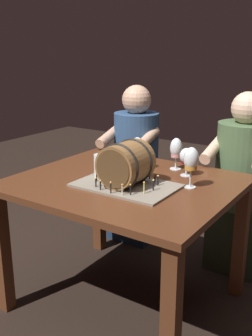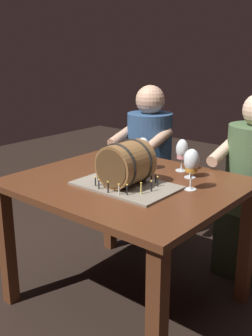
{
  "view_description": "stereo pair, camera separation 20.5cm",
  "coord_description": "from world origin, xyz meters",
  "px_view_note": "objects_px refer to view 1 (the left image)",
  "views": [
    {
      "loc": [
        1.15,
        -1.71,
        1.44
      ],
      "look_at": [
        0.06,
        -0.08,
        0.85
      ],
      "focal_mm": 42.77,
      "sensor_mm": 36.0,
      "label": 1
    },
    {
      "loc": [
        1.31,
        -1.59,
        1.44
      ],
      "look_at": [
        0.06,
        -0.08,
        0.85
      ],
      "focal_mm": 42.77,
      "sensor_mm": 36.0,
      "label": 2
    }
  ],
  "objects_px": {
    "wine_glass_rose": "(176,149)",
    "wine_glass_red": "(187,157)",
    "wine_glass_amber": "(191,160)",
    "barrel_cake": "(126,167)",
    "person_seated_left": "(136,170)",
    "person_seated_right": "(241,189)",
    "wine_glass_empty": "(138,147)",
    "beer_pint": "(101,168)",
    "dining_table": "(125,200)"
  },
  "relations": [
    {
      "from": "wine_glass_amber",
      "to": "wine_glass_rose",
      "type": "bearing_deg",
      "value": 130.04
    },
    {
      "from": "wine_glass_amber",
      "to": "beer_pint",
      "type": "bearing_deg",
      "value": -163.1
    },
    {
      "from": "wine_glass_red",
      "to": "wine_glass_amber",
      "type": "xyz_separation_m",
      "value": [
        0.1,
        -0.17,
        0.04
      ]
    },
    {
      "from": "wine_glass_amber",
      "to": "dining_table",
      "type": "bearing_deg",
      "value": -164.36
    },
    {
      "from": "wine_glass_empty",
      "to": "dining_table",
      "type": "bearing_deg",
      "value": -75.65
    },
    {
      "from": "wine_glass_red",
      "to": "person_seated_right",
      "type": "relative_size",
      "value": 0.13
    },
    {
      "from": "dining_table",
      "to": "wine_glass_red",
      "type": "height_order",
      "value": "wine_glass_red"
    },
    {
      "from": "wine_glass_red",
      "to": "person_seated_right",
      "type": "height_order",
      "value": "person_seated_right"
    },
    {
      "from": "dining_table",
      "to": "wine_glass_red",
      "type": "distance_m",
      "value": 0.42
    },
    {
      "from": "person_seated_right",
      "to": "barrel_cake",
      "type": "bearing_deg",
      "value": -112.82
    },
    {
      "from": "wine_glass_red",
      "to": "wine_glass_amber",
      "type": "bearing_deg",
      "value": -58.59
    },
    {
      "from": "beer_pint",
      "to": "person_seated_left",
      "type": "bearing_deg",
      "value": 109.24
    },
    {
      "from": "barrel_cake",
      "to": "wine_glass_amber",
      "type": "distance_m",
      "value": 0.33
    },
    {
      "from": "wine_glass_empty",
      "to": "person_seated_left",
      "type": "height_order",
      "value": "person_seated_left"
    },
    {
      "from": "wine_glass_amber",
      "to": "barrel_cake",
      "type": "bearing_deg",
      "value": -148.9
    },
    {
      "from": "beer_pint",
      "to": "person_seated_left",
      "type": "xyz_separation_m",
      "value": [
        -0.28,
        0.8,
        -0.26
      ]
    },
    {
      "from": "wine_glass_amber",
      "to": "person_seated_left",
      "type": "relative_size",
      "value": 0.18
    },
    {
      "from": "wine_glass_red",
      "to": "person_seated_right",
      "type": "distance_m",
      "value": 0.6
    },
    {
      "from": "wine_glass_rose",
      "to": "wine_glass_red",
      "type": "relative_size",
      "value": 1.18
    },
    {
      "from": "dining_table",
      "to": "person_seated_right",
      "type": "distance_m",
      "value": 0.86
    },
    {
      "from": "dining_table",
      "to": "wine_glass_empty",
      "type": "relative_size",
      "value": 5.98
    },
    {
      "from": "wine_glass_rose",
      "to": "wine_glass_empty",
      "type": "bearing_deg",
      "value": -143.82
    },
    {
      "from": "beer_pint",
      "to": "person_seated_right",
      "type": "height_order",
      "value": "person_seated_right"
    },
    {
      "from": "barrel_cake",
      "to": "wine_glass_red",
      "type": "relative_size",
      "value": 3.24
    },
    {
      "from": "barrel_cake",
      "to": "wine_glass_red",
      "type": "bearing_deg",
      "value": 62.45
    },
    {
      "from": "barrel_cake",
      "to": "person_seated_right",
      "type": "relative_size",
      "value": 0.44
    },
    {
      "from": "person_seated_right",
      "to": "wine_glass_empty",
      "type": "bearing_deg",
      "value": -130.49
    },
    {
      "from": "wine_glass_amber",
      "to": "person_seated_right",
      "type": "relative_size",
      "value": 0.18
    },
    {
      "from": "wine_glass_empty",
      "to": "person_seated_left",
      "type": "distance_m",
      "value": 0.72
    },
    {
      "from": "barrel_cake",
      "to": "person_seated_left",
      "type": "relative_size",
      "value": 0.44
    },
    {
      "from": "wine_glass_rose",
      "to": "person_seated_left",
      "type": "relative_size",
      "value": 0.16
    },
    {
      "from": "wine_glass_red",
      "to": "wine_glass_empty",
      "type": "distance_m",
      "value": 0.3
    },
    {
      "from": "wine_glass_rose",
      "to": "person_seated_right",
      "type": "distance_m",
      "value": 0.58
    },
    {
      "from": "wine_glass_rose",
      "to": "beer_pint",
      "type": "bearing_deg",
      "value": -122.92
    },
    {
      "from": "wine_glass_amber",
      "to": "beer_pint",
      "type": "relative_size",
      "value": 1.54
    },
    {
      "from": "dining_table",
      "to": "wine_glass_amber",
      "type": "height_order",
      "value": "wine_glass_amber"
    },
    {
      "from": "barrel_cake",
      "to": "wine_glass_red",
      "type": "xyz_separation_m",
      "value": [
        0.18,
        0.34,
        0.0
      ]
    },
    {
      "from": "wine_glass_red",
      "to": "wine_glass_amber",
      "type": "relative_size",
      "value": 0.75
    },
    {
      "from": "wine_glass_empty",
      "to": "beer_pint",
      "type": "distance_m",
      "value": 0.28
    },
    {
      "from": "person_seated_left",
      "to": "person_seated_right",
      "type": "distance_m",
      "value": 0.81
    },
    {
      "from": "wine_glass_rose",
      "to": "wine_glass_red",
      "type": "bearing_deg",
      "value": -36.99
    },
    {
      "from": "barrel_cake",
      "to": "wine_glass_rose",
      "type": "relative_size",
      "value": 2.74
    },
    {
      "from": "barrel_cake",
      "to": "wine_glass_amber",
      "type": "xyz_separation_m",
      "value": [
        0.28,
        0.17,
        0.04
      ]
    },
    {
      "from": "wine_glass_rose",
      "to": "person_seated_right",
      "type": "xyz_separation_m",
      "value": [
        0.28,
        0.4,
        -0.31
      ]
    },
    {
      "from": "wine_glass_empty",
      "to": "wine_glass_amber",
      "type": "relative_size",
      "value": 0.92
    },
    {
      "from": "wine_glass_rose",
      "to": "wine_glass_red",
      "type": "height_order",
      "value": "wine_glass_rose"
    },
    {
      "from": "wine_glass_rose",
      "to": "beer_pint",
      "type": "distance_m",
      "value": 0.47
    },
    {
      "from": "wine_glass_red",
      "to": "barrel_cake",
      "type": "bearing_deg",
      "value": -117.55
    },
    {
      "from": "wine_glass_empty",
      "to": "beer_pint",
      "type": "bearing_deg",
      "value": -105.45
    },
    {
      "from": "dining_table",
      "to": "beer_pint",
      "type": "distance_m",
      "value": 0.22
    }
  ]
}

